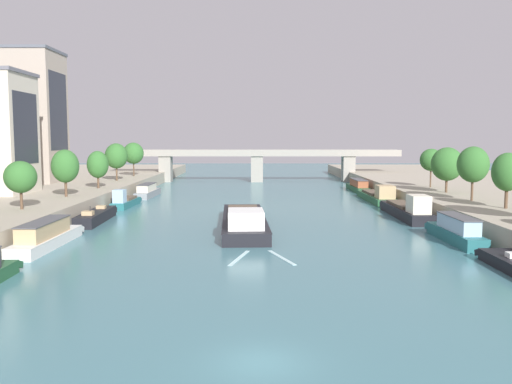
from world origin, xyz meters
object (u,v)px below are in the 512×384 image
(moored_boat_left_upstream, at_px, (124,201))
(tree_left_by_lamp, at_px, (19,177))
(moored_boat_right_end, at_px, (357,186))
(tree_left_second, at_px, (96,165))
(tree_right_second, at_px, (505,172))
(tree_right_far, at_px, (471,165))
(tree_left_past_mid, at_px, (63,166))
(tree_left_third, at_px, (115,156))
(moored_boat_right_midway, at_px, (454,231))
(moored_boat_right_upstream, at_px, (406,210))
(moored_boat_left_far, at_px, (95,216))
(tree_left_end_of_row, at_px, (132,153))
(moored_boat_left_second, at_px, (146,191))
(moored_boat_left_end, at_px, (45,236))
(moored_boat_right_downstream, at_px, (376,196))
(barge_midriver, at_px, (243,220))
(bridge_far, at_px, (255,161))
(tree_right_end_of_row, at_px, (445,164))
(tree_right_third, at_px, (429,160))

(moored_boat_left_upstream, bearing_deg, tree_left_by_lamp, -107.00)
(moored_boat_right_end, relative_size, tree_left_second, 2.34)
(tree_left_by_lamp, relative_size, tree_right_second, 0.86)
(moored_boat_right_end, distance_m, tree_right_far, 38.21)
(tree_left_past_mid, xyz_separation_m, tree_left_third, (-0.31, 27.81, 0.48))
(moored_boat_right_midway, height_order, moored_boat_right_upstream, moored_boat_right_upstream)
(moored_boat_left_far, xyz_separation_m, moored_boat_right_end, (39.59, 38.98, 0.30))
(tree_left_end_of_row, bearing_deg, moored_boat_right_end, -10.16)
(moored_boat_right_upstream, distance_m, moored_boat_right_end, 35.90)
(tree_left_end_of_row, bearing_deg, moored_boat_left_second, -70.52)
(moored_boat_left_upstream, xyz_separation_m, tree_left_past_mid, (-6.08, -7.73, 5.64))
(tree_left_third, bearing_deg, moored_boat_left_end, -82.89)
(moored_boat_right_downstream, bearing_deg, barge_midriver, -128.52)
(bridge_far, bearing_deg, tree_right_end_of_row, -61.03)
(moored_boat_left_second, height_order, tree_right_end_of_row, tree_right_end_of_row)
(moored_boat_right_midway, distance_m, moored_boat_right_downstream, 34.40)
(moored_boat_left_upstream, xyz_separation_m, tree_left_third, (-6.39, 20.08, 6.12))
(tree_left_second, bearing_deg, barge_midriver, -46.09)
(moored_boat_left_second, height_order, tree_left_second, tree_left_second)
(moored_boat_left_second, height_order, bridge_far, bridge_far)
(moored_boat_left_far, distance_m, tree_right_third, 52.33)
(tree_left_end_of_row, bearing_deg, tree_left_third, -91.50)
(moored_boat_left_upstream, relative_size, tree_right_third, 1.71)
(tree_left_third, bearing_deg, tree_left_past_mid, -89.37)
(moored_boat_right_downstream, relative_size, tree_right_far, 2.46)
(moored_boat_left_upstream, xyz_separation_m, moored_boat_right_upstream, (39.02, -11.35, 0.19))
(tree_left_second, xyz_separation_m, tree_left_third, (-1.01, 15.28, 0.86))
(moored_boat_left_upstream, xyz_separation_m, tree_left_end_of_row, (-6.05, 32.72, 6.30))
(tree_left_end_of_row, xyz_separation_m, tree_right_third, (53.67, -26.50, -0.36))
(moored_boat_right_end, height_order, bridge_far, bridge_far)
(tree_right_second, distance_m, tree_right_end_of_row, 18.09)
(moored_boat_left_end, relative_size, tree_right_far, 2.01)
(tree_left_end_of_row, bearing_deg, moored_boat_right_midway, -53.05)
(moored_boat_right_end, bearing_deg, moored_boat_left_second, -165.19)
(tree_right_second, bearing_deg, moored_boat_left_second, 143.89)
(moored_boat_right_downstream, relative_size, tree_left_past_mid, 2.65)
(moored_boat_right_midway, bearing_deg, tree_right_end_of_row, 72.66)
(moored_boat_right_upstream, distance_m, tree_right_end_of_row, 13.57)
(tree_left_second, xyz_separation_m, tree_right_end_of_row, (52.62, -6.84, 0.39))
(moored_boat_left_far, bearing_deg, bridge_far, 72.22)
(barge_midriver, distance_m, moored_boat_right_end, 49.11)
(tree_left_by_lamp, xyz_separation_m, tree_left_past_mid, (0.30, 13.14, 0.53))
(moored_boat_right_upstream, bearing_deg, moored_boat_left_second, 146.43)
(tree_left_third, bearing_deg, moored_boat_right_midway, -46.21)
(tree_left_by_lamp, bearing_deg, tree_left_third, 90.00)
(moored_boat_right_downstream, bearing_deg, tree_right_far, -68.89)
(barge_midriver, relative_size, tree_right_third, 3.88)
(moored_boat_right_midway, xyz_separation_m, tree_left_third, (-45.67, 47.64, 5.84))
(moored_boat_right_midway, bearing_deg, bridge_far, 104.54)
(tree_left_second, height_order, tree_left_third, tree_left_third)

